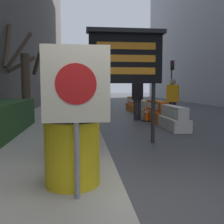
{
  "coord_description": "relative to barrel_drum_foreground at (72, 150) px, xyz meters",
  "views": [
    {
      "loc": [
        -0.53,
        -2.83,
        1.43
      ],
      "look_at": [
        0.5,
        5.96,
        0.59
      ],
      "focal_mm": 42.0,
      "sensor_mm": 36.0,
      "label": 1
    }
  ],
  "objects": [
    {
      "name": "jersey_barrier_cream",
      "position": [
        3.22,
        9.63,
        -0.28
      ],
      "size": [
        0.52,
        1.78,
        0.77
      ],
      "color": "beige",
      "rests_on": "ground_plane"
    },
    {
      "name": "message_board",
      "position": [
        1.22,
        3.12,
        1.51
      ],
      "size": [
        1.93,
        0.36,
        2.83
      ],
      "color": "#28282B",
      "rests_on": "ground_plane"
    },
    {
      "name": "traffic_light_near_curb",
      "position": [
        1.35,
        17.73,
        2.17
      ],
      "size": [
        0.28,
        0.45,
        3.84
      ],
      "color": "#2D2D30",
      "rests_on": "ground_plane"
    },
    {
      "name": "jersey_barrier_orange_far",
      "position": [
        3.22,
        7.19,
        -0.24
      ],
      "size": [
        0.54,
        2.04,
        0.86
      ],
      "color": "orange",
      "rests_on": "ground_plane"
    },
    {
      "name": "barrel_drum_middle",
      "position": [
        -0.01,
        1.05,
        0.0
      ],
      "size": [
        0.74,
        0.74,
        0.9
      ],
      "color": "yellow",
      "rests_on": "sidewalk_left"
    },
    {
      "name": "traffic_light_far_side",
      "position": [
        8.27,
        19.65,
        2.13
      ],
      "size": [
        0.28,
        0.45,
        3.79
      ],
      "color": "#2D2D30",
      "rests_on": "ground_plane"
    },
    {
      "name": "jersey_barrier_white",
      "position": [
        3.22,
        5.1,
        -0.27
      ],
      "size": [
        0.58,
        1.73,
        0.79
      ],
      "color": "silver",
      "rests_on": "ground_plane"
    },
    {
      "name": "jersey_barrier_orange_near",
      "position": [
        3.22,
        12.03,
        -0.25
      ],
      "size": [
        0.58,
        2.04,
        0.83
      ],
      "color": "orange",
      "rests_on": "ground_plane"
    },
    {
      "name": "pedestrian_passerby",
      "position": [
        2.53,
        7.69,
        0.47
      ],
      "size": [
        0.53,
        0.39,
        1.84
      ],
      "rotation": [
        0.0,
        0.0,
        6.06
      ],
      "color": "#333338",
      "rests_on": "ground_plane"
    },
    {
      "name": "pedestrian_worker",
      "position": [
        3.69,
        6.56,
        0.42
      ],
      "size": [
        0.53,
        0.46,
        1.75
      ],
      "rotation": [
        0.0,
        0.0,
        2.65
      ],
      "color": "#333338",
      "rests_on": "ground_plane"
    },
    {
      "name": "ground_plane",
      "position": [
        0.66,
        -0.55,
        -0.62
      ],
      "size": [
        120.0,
        120.0,
        0.0
      ],
      "primitive_type": "plane",
      "color": "#3F3F42"
    },
    {
      "name": "traffic_cone_near",
      "position": [
        2.85,
        7.34,
        -0.28
      ],
      "size": [
        0.39,
        0.39,
        0.69
      ],
      "color": "black",
      "rests_on": "ground_plane"
    },
    {
      "name": "barrel_drum_foreground",
      "position": [
        0.0,
        0.0,
        0.0
      ],
      "size": [
        0.74,
        0.74,
        0.9
      ],
      "color": "yellow",
      "rests_on": "sidewalk_left"
    },
    {
      "name": "warning_sign",
      "position": [
        0.07,
        -0.49,
        0.75
      ],
      "size": [
        0.75,
        0.08,
        1.72
      ],
      "color": "gray",
      "rests_on": "sidewalk_left"
    },
    {
      "name": "bare_tree",
      "position": [
        -1.97,
        6.65,
        1.19
      ],
      "size": [
        1.37,
        1.49,
        3.62
      ],
      "color": "#4C3D2D",
      "rests_on": "sidewalk_left"
    }
  ]
}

